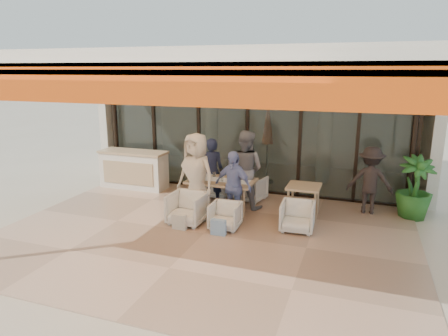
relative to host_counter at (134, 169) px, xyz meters
The scene contains 21 objects.
ground 3.80m from the host_counter, 37.56° to the right, with size 70.00×70.00×0.00m, color #C6B293.
terrace_floor 3.80m from the host_counter, 37.56° to the right, with size 8.00×6.00×0.01m, color tan.
terrace_structure 4.78m from the host_counter, 40.61° to the right, with size 8.00×6.00×3.40m.
glass_storefront 3.25m from the host_counter, 13.28° to the left, with size 8.08×0.10×3.20m.
interior_block 4.58m from the host_counter, 45.25° to the left, with size 9.05×3.62×3.52m.
host_counter is the anchor object (origin of this frame).
dining_table 3.00m from the host_counter, 17.87° to the right, with size 1.50×0.90×0.93m.
chair_far_left 2.45m from the host_counter, ahead, with size 0.63×0.59×0.64m, color white.
chair_far_right 3.28m from the host_counter, ahead, with size 0.67×0.62×0.69m, color white.
chair_near_left 3.08m from the host_counter, 37.57° to the right, with size 0.72×0.67×0.74m, color white.
chair_near_right 3.78m from the host_counter, 29.78° to the right, with size 0.59×0.55×0.60m, color white.
diner_navy 2.50m from the host_counter, 11.05° to the right, with size 0.59×0.38×1.60m, color #191D38.
diner_grey 3.34m from the host_counter, ahead, with size 0.89×0.69×1.83m, color slate.
diner_cream 2.83m from the host_counter, 29.44° to the right, with size 0.91×0.59×1.86m, color beige.
diner_periwinkle 3.56m from the host_counter, 22.77° to the right, with size 0.89×0.37×1.53m, color #767FC4.
tote_bag_cream 3.36m from the host_counter, 43.03° to the right, with size 0.30×0.10×0.34m, color silver.
tote_bag_blue 4.01m from the host_counter, 34.77° to the right, with size 0.30×0.10×0.34m, color #99BFD8.
side_table 4.74m from the host_counter, ahead, with size 0.70×0.70×0.74m.
side_chair 4.92m from the host_counter, 17.82° to the right, with size 0.65×0.61×0.67m, color white.
standing_woman 6.03m from the host_counter, ahead, with size 0.99×0.57×1.54m, color black.
potted_palm 6.94m from the host_counter, ahead, with size 0.77×0.77×1.37m, color #1E5919.
Camera 1 is at (2.80, -6.78, 3.18)m, focal length 32.00 mm.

